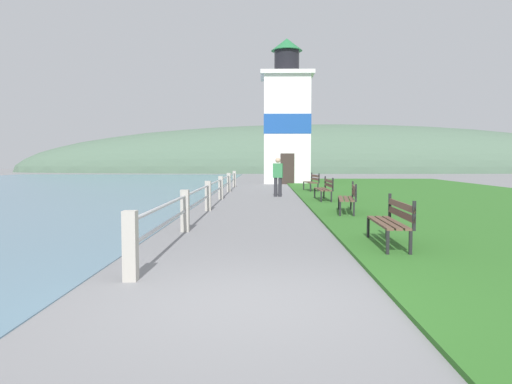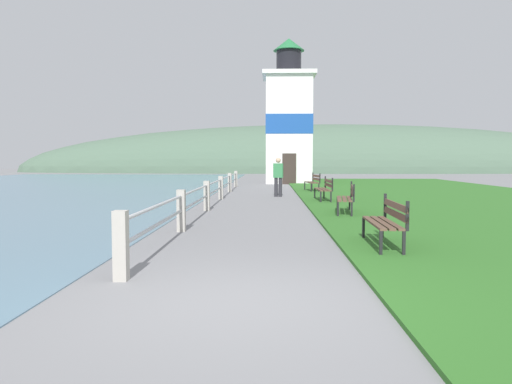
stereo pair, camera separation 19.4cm
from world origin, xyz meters
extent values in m
plane|color=slate|center=(0.00, 0.00, 0.00)|extent=(160.00, 160.00, 0.00)
cube|color=#2D6623|center=(7.67, 13.93, 0.03)|extent=(12.00, 41.78, 0.06)
cube|color=#A8A399|center=(-1.57, 1.00, 0.47)|extent=(0.18, 0.18, 0.94)
cube|color=#A8A399|center=(-1.57, 5.54, 0.47)|extent=(0.18, 0.18, 0.94)
cube|color=#A8A399|center=(-1.57, 10.07, 0.47)|extent=(0.18, 0.18, 0.94)
cube|color=#A8A399|center=(-1.57, 14.61, 0.47)|extent=(0.18, 0.18, 0.94)
cube|color=#A8A399|center=(-1.57, 19.14, 0.47)|extent=(0.18, 0.18, 0.94)
cube|color=#A8A399|center=(-1.57, 23.68, 0.47)|extent=(0.18, 0.18, 0.94)
cylinder|color=#B2B2B7|center=(-1.57, 12.34, 0.80)|extent=(0.06, 22.68, 0.06)
cylinder|color=#B2B2B7|center=(-1.57, 12.34, 0.47)|extent=(0.06, 22.68, 0.06)
cube|color=brown|center=(2.29, 3.51, 0.47)|extent=(0.17, 1.84, 0.04)
cube|color=brown|center=(2.43, 3.50, 0.47)|extent=(0.17, 1.84, 0.04)
cube|color=brown|center=(2.58, 3.50, 0.47)|extent=(0.17, 1.84, 0.04)
cube|color=brown|center=(2.67, 3.49, 0.79)|extent=(0.11, 1.84, 0.11)
cube|color=brown|center=(2.67, 3.49, 0.63)|extent=(0.11, 1.84, 0.11)
cube|color=black|center=(2.22, 2.61, 0.23)|extent=(0.05, 0.05, 0.45)
cube|color=black|center=(2.27, 4.40, 0.23)|extent=(0.05, 0.05, 0.45)
cube|color=black|center=(2.59, 2.60, 0.23)|extent=(0.05, 0.05, 0.45)
cube|color=black|center=(2.64, 4.39, 0.23)|extent=(0.05, 0.05, 0.45)
cube|color=black|center=(2.64, 2.60, 0.70)|extent=(0.05, 0.05, 0.49)
cube|color=black|center=(2.69, 4.39, 0.70)|extent=(0.05, 0.05, 0.49)
cube|color=brown|center=(2.43, 9.04, 0.47)|extent=(0.35, 1.86, 0.04)
cube|color=brown|center=(2.58, 9.02, 0.47)|extent=(0.35, 1.86, 0.04)
cube|color=brown|center=(2.72, 9.01, 0.47)|extent=(0.35, 1.86, 0.04)
cube|color=brown|center=(2.81, 8.99, 0.79)|extent=(0.29, 1.85, 0.11)
cube|color=brown|center=(2.81, 8.99, 0.63)|extent=(0.29, 1.85, 0.11)
cube|color=black|center=(2.28, 8.15, 0.23)|extent=(0.06, 0.06, 0.45)
cube|color=black|center=(2.51, 9.95, 0.23)|extent=(0.06, 0.06, 0.45)
cube|color=black|center=(2.65, 8.10, 0.23)|extent=(0.06, 0.06, 0.45)
cube|color=black|center=(2.88, 9.90, 0.23)|extent=(0.06, 0.06, 0.45)
cube|color=black|center=(2.70, 8.10, 0.70)|extent=(0.06, 0.06, 0.49)
cube|color=black|center=(2.93, 9.89, 0.70)|extent=(0.06, 0.06, 0.49)
cube|color=brown|center=(2.28, 13.55, 0.47)|extent=(0.17, 1.94, 0.04)
cube|color=brown|center=(2.43, 13.55, 0.47)|extent=(0.17, 1.94, 0.04)
cube|color=brown|center=(2.57, 13.55, 0.47)|extent=(0.17, 1.94, 0.04)
cube|color=brown|center=(2.66, 13.56, 0.79)|extent=(0.11, 1.94, 0.11)
cube|color=brown|center=(2.66, 13.56, 0.63)|extent=(0.11, 1.94, 0.11)
cube|color=black|center=(2.27, 12.60, 0.23)|extent=(0.05, 0.05, 0.45)
cube|color=black|center=(2.22, 14.49, 0.23)|extent=(0.05, 0.05, 0.45)
cube|color=black|center=(2.64, 12.61, 0.23)|extent=(0.05, 0.05, 0.45)
cube|color=black|center=(2.59, 14.50, 0.23)|extent=(0.05, 0.05, 0.45)
cube|color=black|center=(2.68, 12.61, 0.70)|extent=(0.05, 0.05, 0.49)
cube|color=black|center=(2.64, 14.50, 0.70)|extent=(0.05, 0.05, 0.49)
cube|color=brown|center=(2.35, 19.31, 0.47)|extent=(0.33, 1.62, 0.04)
cube|color=brown|center=(2.50, 19.33, 0.47)|extent=(0.33, 1.62, 0.04)
cube|color=brown|center=(2.64, 19.34, 0.47)|extent=(0.33, 1.62, 0.04)
cube|color=brown|center=(2.73, 19.36, 0.79)|extent=(0.27, 1.61, 0.11)
cube|color=brown|center=(2.73, 19.36, 0.63)|extent=(0.27, 1.61, 0.11)
cube|color=black|center=(2.42, 18.52, 0.23)|extent=(0.06, 0.06, 0.45)
cube|color=black|center=(2.21, 20.08, 0.23)|extent=(0.06, 0.06, 0.45)
cube|color=black|center=(2.78, 18.57, 0.23)|extent=(0.06, 0.06, 0.45)
cube|color=black|center=(2.58, 20.13, 0.23)|extent=(0.06, 0.06, 0.45)
cube|color=black|center=(2.83, 18.58, 0.70)|extent=(0.06, 0.06, 0.49)
cube|color=black|center=(2.63, 20.13, 0.70)|extent=(0.06, 0.06, 0.49)
cube|color=white|center=(1.68, 28.41, 3.56)|extent=(3.04, 3.04, 7.12)
cube|color=#194799|center=(1.68, 28.41, 3.91)|extent=(3.08, 3.08, 1.28)
cube|color=white|center=(1.68, 28.41, 7.24)|extent=(3.49, 3.49, 0.25)
cylinder|color=black|center=(1.68, 28.41, 8.11)|extent=(1.67, 1.67, 1.50)
cone|color=#23703D|center=(1.68, 28.41, 9.27)|extent=(2.09, 2.09, 0.82)
cube|color=#332823|center=(1.68, 26.87, 1.00)|extent=(0.90, 0.06, 2.00)
cylinder|color=#28282D|center=(0.69, 16.05, 0.41)|extent=(0.15, 0.15, 0.82)
cylinder|color=#28282D|center=(0.87, 16.02, 0.41)|extent=(0.15, 0.15, 0.82)
cube|color=#337A47|center=(0.78, 16.04, 1.13)|extent=(0.44, 0.28, 0.62)
sphere|color=tan|center=(0.78, 16.04, 1.57)|extent=(0.22, 0.22, 0.22)
ellipsoid|color=#4C6651|center=(8.00, 57.85, 0.00)|extent=(80.00, 16.00, 12.00)
camera|label=1|loc=(0.21, -5.50, 1.61)|focal=35.00mm
camera|label=2|loc=(0.40, -5.50, 1.61)|focal=35.00mm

